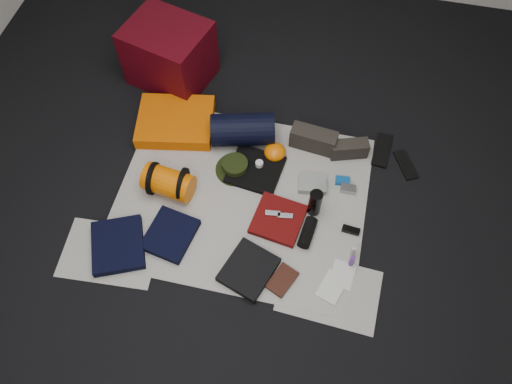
% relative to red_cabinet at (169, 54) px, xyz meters
% --- Properties ---
extents(floor, '(4.50, 4.50, 0.02)m').
position_rel_red_cabinet_xyz_m(floor, '(0.75, -0.93, -0.24)').
color(floor, black).
rests_on(floor, ground).
extents(newspaper_mat, '(1.60, 1.30, 0.01)m').
position_rel_red_cabinet_xyz_m(newspaper_mat, '(0.75, -0.93, -0.23)').
color(newspaper_mat, beige).
rests_on(newspaper_mat, floor).
extents(newspaper_sheet_front_left, '(0.61, 0.44, 0.00)m').
position_rel_red_cabinet_xyz_m(newspaper_sheet_front_left, '(0.05, -1.48, -0.23)').
color(newspaper_sheet_front_left, beige).
rests_on(newspaper_sheet_front_left, floor).
extents(newspaper_sheet_front_right, '(0.60, 0.43, 0.00)m').
position_rel_red_cabinet_xyz_m(newspaper_sheet_front_right, '(1.40, -1.43, -0.23)').
color(newspaper_sheet_front_right, beige).
rests_on(newspaper_sheet_front_right, floor).
extents(red_cabinet, '(0.65, 0.59, 0.46)m').
position_rel_red_cabinet_xyz_m(red_cabinet, '(0.00, 0.00, 0.00)').
color(red_cabinet, '#4C050F').
rests_on(red_cabinet, floor).
extents(sleeping_pad, '(0.59, 0.51, 0.09)m').
position_rel_red_cabinet_xyz_m(sleeping_pad, '(0.16, -0.46, -0.18)').
color(sleeping_pad, '#E85F02').
rests_on(sleeping_pad, newspaper_mat).
extents(stuff_sack, '(0.34, 0.23, 0.19)m').
position_rel_red_cabinet_xyz_m(stuff_sack, '(0.28, -0.97, -0.13)').
color(stuff_sack, '#E16203').
rests_on(stuff_sack, newspaper_mat).
extents(sack_strap_left, '(0.02, 0.22, 0.22)m').
position_rel_red_cabinet_xyz_m(sack_strap_left, '(0.18, -0.97, -0.11)').
color(sack_strap_left, black).
rests_on(sack_strap_left, newspaper_mat).
extents(sack_strap_right, '(0.03, 0.22, 0.22)m').
position_rel_red_cabinet_xyz_m(sack_strap_right, '(0.38, -0.97, -0.11)').
color(sack_strap_right, black).
rests_on(sack_strap_right, newspaper_mat).
extents(navy_duffel, '(0.47, 0.32, 0.22)m').
position_rel_red_cabinet_xyz_m(navy_duffel, '(0.65, -0.47, -0.11)').
color(navy_duffel, black).
rests_on(navy_duffel, newspaper_mat).
extents(boonie_brim, '(0.32, 0.32, 0.01)m').
position_rel_red_cabinet_xyz_m(boonie_brim, '(0.66, -0.72, -0.22)').
color(boonie_brim, black).
rests_on(boonie_brim, newspaper_mat).
extents(boonie_crown, '(0.17, 0.17, 0.07)m').
position_rel_red_cabinet_xyz_m(boonie_crown, '(0.66, -0.72, -0.18)').
color(boonie_crown, black).
rests_on(boonie_crown, boonie_brim).
extents(hiking_boot_left, '(0.32, 0.15, 0.16)m').
position_rel_red_cabinet_xyz_m(hiking_boot_left, '(1.14, -0.42, -0.14)').
color(hiking_boot_left, '#2C2823').
rests_on(hiking_boot_left, newspaper_mat).
extents(hiking_boot_right, '(0.27, 0.17, 0.13)m').
position_rel_red_cabinet_xyz_m(hiking_boot_right, '(1.38, -0.44, -0.16)').
color(hiking_boot_right, '#2C2823').
rests_on(hiking_boot_right, newspaper_mat).
extents(flip_flop_left, '(0.13, 0.29, 0.02)m').
position_rel_red_cabinet_xyz_m(flip_flop_left, '(1.61, -0.35, -0.22)').
color(flip_flop_left, black).
rests_on(flip_flop_left, floor).
extents(flip_flop_right, '(0.18, 0.25, 0.01)m').
position_rel_red_cabinet_xyz_m(flip_flop_right, '(1.78, -0.44, -0.22)').
color(flip_flop_right, black).
rests_on(flip_flop_right, floor).
extents(trousers_navy_a, '(0.42, 0.44, 0.05)m').
position_rel_red_cabinet_xyz_m(trousers_navy_a, '(0.09, -1.43, -0.20)').
color(trousers_navy_a, black).
rests_on(trousers_navy_a, newspaper_mat).
extents(trousers_navy_b, '(0.32, 0.35, 0.05)m').
position_rel_red_cabinet_xyz_m(trousers_navy_b, '(0.38, -1.29, -0.20)').
color(trousers_navy_b, black).
rests_on(trousers_navy_b, newspaper_mat).
extents(trousers_charcoal, '(0.36, 0.38, 0.05)m').
position_rel_red_cabinet_xyz_m(trousers_charcoal, '(0.91, -1.41, -0.20)').
color(trousers_charcoal, black).
rests_on(trousers_charcoal, newspaper_mat).
extents(black_tshirt, '(0.38, 0.36, 0.03)m').
position_rel_red_cabinet_xyz_m(black_tshirt, '(0.79, -0.71, -0.21)').
color(black_tshirt, black).
rests_on(black_tshirt, newspaper_mat).
extents(red_shirt, '(0.34, 0.34, 0.04)m').
position_rel_red_cabinet_xyz_m(red_shirt, '(1.02, -1.04, -0.20)').
color(red_shirt, '#5A0A09').
rests_on(red_shirt, newspaper_mat).
extents(orange_stuff_sack, '(0.16, 0.16, 0.10)m').
position_rel_red_cabinet_xyz_m(orange_stuff_sack, '(0.90, -0.56, -0.17)').
color(orange_stuff_sack, '#E16203').
rests_on(orange_stuff_sack, newspaper_mat).
extents(first_aid_pouch, '(0.20, 0.16, 0.05)m').
position_rel_red_cabinet_xyz_m(first_aid_pouch, '(1.18, -0.74, -0.20)').
color(first_aid_pouch, gray).
rests_on(first_aid_pouch, newspaper_mat).
extents(water_bottle, '(0.11, 0.11, 0.21)m').
position_rel_red_cabinet_xyz_m(water_bottle, '(1.22, -0.92, -0.12)').
color(water_bottle, black).
rests_on(water_bottle, newspaper_mat).
extents(speaker, '(0.10, 0.21, 0.08)m').
position_rel_red_cabinet_xyz_m(speaker, '(1.21, -1.10, -0.18)').
color(speaker, black).
rests_on(speaker, newspaper_mat).
extents(compact_camera, '(0.10, 0.06, 0.04)m').
position_rel_red_cabinet_xyz_m(compact_camera, '(1.42, -0.72, -0.20)').
color(compact_camera, '#A0A1A5').
rests_on(compact_camera, newspaper_mat).
extents(cyan_case, '(0.10, 0.07, 0.03)m').
position_rel_red_cabinet_xyz_m(cyan_case, '(1.38, -0.67, -0.21)').
color(cyan_case, '#0E4C8F').
rests_on(cyan_case, newspaper_mat).
extents(toiletry_purple, '(0.04, 0.04, 0.09)m').
position_rel_red_cabinet_xyz_m(toiletry_purple, '(1.50, -1.24, -0.18)').
color(toiletry_purple, '#55267C').
rests_on(toiletry_purple, newspaper_mat).
extents(toiletry_clear, '(0.03, 0.03, 0.09)m').
position_rel_red_cabinet_xyz_m(toiletry_clear, '(1.50, -1.17, -0.18)').
color(toiletry_clear, '#A7ABA7').
rests_on(toiletry_clear, newspaper_mat).
extents(paperback_book, '(0.19, 0.22, 0.03)m').
position_rel_red_cabinet_xyz_m(paperback_book, '(1.12, -1.43, -0.21)').
color(paperback_book, black).
rests_on(paperback_book, newspaper_mat).
extents(map_booklet, '(0.18, 0.22, 0.01)m').
position_rel_red_cabinet_xyz_m(map_booklet, '(1.41, -1.40, -0.22)').
color(map_booklet, silver).
rests_on(map_booklet, newspaper_mat).
extents(map_printout, '(0.15, 0.19, 0.01)m').
position_rel_red_cabinet_xyz_m(map_printout, '(1.46, -1.31, -0.22)').
color(map_printout, silver).
rests_on(map_printout, newspaper_mat).
extents(sunglasses, '(0.11, 0.05, 0.03)m').
position_rel_red_cabinet_xyz_m(sunglasses, '(1.47, -1.01, -0.21)').
color(sunglasses, black).
rests_on(sunglasses, newspaper_mat).
extents(key_cluster, '(0.09, 0.09, 0.01)m').
position_rel_red_cabinet_xyz_m(key_cluster, '(0.17, -1.53, -0.22)').
color(key_cluster, '#A0A1A5').
rests_on(key_cluster, newspaper_mat).
extents(tape_roll, '(0.05, 0.05, 0.04)m').
position_rel_red_cabinet_xyz_m(tape_roll, '(0.81, -0.68, -0.17)').
color(tape_roll, silver).
rests_on(tape_roll, black_tshirt).
extents(energy_bar_a, '(0.10, 0.05, 0.01)m').
position_rel_red_cabinet_xyz_m(energy_bar_a, '(0.98, -1.02, -0.18)').
color(energy_bar_a, '#A0A1A5').
rests_on(energy_bar_a, red_shirt).
extents(energy_bar_b, '(0.10, 0.05, 0.01)m').
position_rel_red_cabinet_xyz_m(energy_bar_b, '(1.06, -1.02, -0.18)').
color(energy_bar_b, '#A0A1A5').
rests_on(energy_bar_b, red_shirt).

